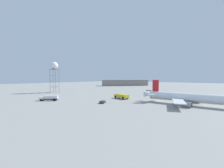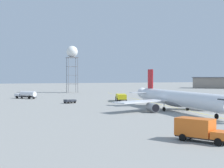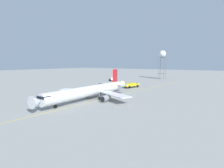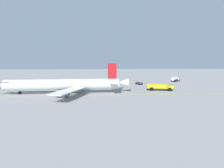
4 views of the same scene
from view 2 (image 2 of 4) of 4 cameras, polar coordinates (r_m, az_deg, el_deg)
name	(u,v)px [view 2 (image 2 of 4)]	position (r m, az deg, el deg)	size (l,w,h in m)	color
ground_plane	(165,110)	(88.92, 8.81, -4.31)	(600.00, 600.00, 0.00)	gray
airliner_main	(179,99)	(85.75, 11.05, -2.53)	(45.29, 33.27, 10.65)	white
fire_tender_truck	(121,97)	(117.40, 1.50, -2.14)	(10.51, 5.41, 2.50)	#232326
catering_truck_truck	(200,129)	(48.03, 14.35, -7.30)	(7.65, 6.11, 3.10)	#232326
fuel_tanker_truck	(26,94)	(134.37, -14.07, -1.70)	(8.44, 7.98, 2.87)	#232326
baggage_truck_truck	(70,101)	(109.99, -7.02, -2.82)	(3.28, 4.21, 1.22)	#232326
radar_tower	(72,54)	(176.18, -6.67, 5.05)	(5.79, 5.79, 23.84)	slate
taxiway_centreline	(193,112)	(86.38, 13.40, -4.50)	(183.79, 14.13, 0.01)	yellow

